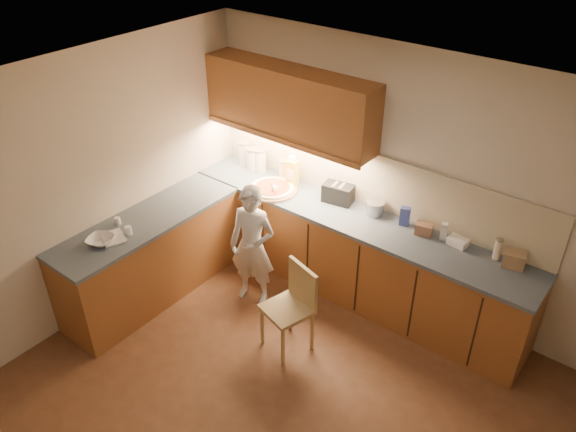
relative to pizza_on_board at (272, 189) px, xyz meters
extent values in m
plane|color=#57331E|center=(1.32, -1.59, -0.94)|extent=(4.50, 4.50, 0.00)
cube|color=beige|center=(1.32, 0.41, 0.36)|extent=(4.50, 0.04, 2.60)
cube|color=beige|center=(-0.93, -1.59, 0.36)|extent=(0.04, 4.00, 2.60)
cube|color=white|center=(1.32, -1.59, 1.66)|extent=(4.50, 4.00, 0.04)
cube|color=#93582A|center=(0.94, 0.11, -0.50)|extent=(3.75, 0.60, 0.88)
cube|color=#93582A|center=(-0.63, -1.19, -0.50)|extent=(0.60, 2.00, 0.88)
cube|color=#455563|center=(0.94, 0.11, -0.04)|extent=(3.77, 0.62, 0.04)
cube|color=#455563|center=(-0.63, -1.19, -0.04)|extent=(0.62, 2.02, 0.04)
cube|color=black|center=(-0.58, -0.19, -0.50)|extent=(0.02, 0.01, 0.80)
cube|color=black|center=(0.02, -0.19, -0.50)|extent=(0.02, 0.01, 0.80)
cube|color=black|center=(0.62, -0.19, -0.50)|extent=(0.02, 0.01, 0.80)
cube|color=black|center=(1.22, -0.19, -0.50)|extent=(0.02, 0.01, 0.80)
cube|color=black|center=(1.82, -0.19, -0.50)|extent=(0.02, 0.01, 0.80)
cube|color=black|center=(2.42, -0.19, -0.50)|extent=(0.02, 0.01, 0.80)
cube|color=beige|center=(0.94, 0.39, 0.27)|extent=(3.75, 0.02, 0.58)
cube|color=#93582A|center=(0.04, 0.23, 0.91)|extent=(1.95, 0.35, 0.70)
cube|color=#93582A|center=(0.04, 0.06, 0.56)|extent=(1.95, 0.02, 0.06)
cylinder|color=tan|center=(0.00, 0.00, -0.01)|extent=(0.53, 0.53, 0.02)
cylinder|color=#F2E5BE|center=(0.00, 0.00, 0.01)|extent=(0.47, 0.47, 0.02)
cylinder|color=#BD3D19|center=(0.00, 0.00, 0.02)|extent=(0.37, 0.37, 0.01)
sphere|color=white|center=(0.06, -0.04, 0.05)|extent=(0.07, 0.07, 0.07)
cylinder|color=white|center=(0.10, -0.10, 0.08)|extent=(0.03, 0.13, 0.21)
imported|color=silver|center=(0.25, -0.63, -0.29)|extent=(0.55, 0.43, 1.32)
cylinder|color=tan|center=(0.75, -1.09, -0.72)|extent=(0.04, 0.04, 0.44)
cylinder|color=tan|center=(1.08, -1.18, -0.72)|extent=(0.04, 0.04, 0.44)
cylinder|color=tan|center=(0.85, -0.77, -0.72)|extent=(0.04, 0.04, 0.44)
cylinder|color=tan|center=(1.17, -0.86, -0.72)|extent=(0.04, 0.04, 0.44)
cube|color=tan|center=(0.96, -0.98, -0.48)|extent=(0.48, 0.48, 0.04)
cube|color=tan|center=(1.01, -0.80, -0.27)|extent=(0.39, 0.14, 0.39)
imported|color=white|center=(-0.63, -1.72, 0.01)|extent=(0.31, 0.31, 0.06)
cylinder|color=beige|center=(-0.63, 0.27, 0.11)|extent=(0.13, 0.13, 0.27)
cylinder|color=tan|center=(-0.63, 0.27, 0.25)|extent=(0.14, 0.14, 0.02)
cylinder|color=white|center=(-0.48, 0.24, 0.10)|extent=(0.14, 0.14, 0.24)
cylinder|color=gray|center=(-0.48, 0.24, 0.23)|extent=(0.15, 0.15, 0.02)
cylinder|color=white|center=(-0.39, 0.27, 0.10)|extent=(0.13, 0.13, 0.25)
cylinder|color=tan|center=(-0.39, 0.27, 0.23)|extent=(0.14, 0.14, 0.02)
cylinder|color=beige|center=(-0.05, 0.28, 0.09)|extent=(0.14, 0.14, 0.22)
cylinder|color=tan|center=(-0.05, 0.28, 0.21)|extent=(0.15, 0.15, 0.02)
cube|color=gold|center=(0.10, 0.23, 0.12)|extent=(0.12, 0.09, 0.29)
cube|color=white|center=(0.10, 0.23, 0.30)|extent=(0.08, 0.06, 0.05)
cube|color=black|center=(0.67, 0.24, 0.07)|extent=(0.33, 0.23, 0.20)
cube|color=#B1B0B6|center=(0.64, 0.23, 0.18)|extent=(0.06, 0.13, 0.00)
cube|color=#B1B0B6|center=(0.71, 0.25, 0.18)|extent=(0.06, 0.13, 0.00)
cylinder|color=#A5A5A9|center=(1.10, 0.27, 0.04)|extent=(0.18, 0.18, 0.13)
cylinder|color=#A5A5A9|center=(1.10, 0.27, 0.11)|extent=(0.19, 0.19, 0.01)
cube|color=#3646A3|center=(1.42, 0.28, 0.07)|extent=(0.11, 0.09, 0.19)
cube|color=#976C51|center=(1.64, 0.25, 0.03)|extent=(0.18, 0.14, 0.11)
cube|color=white|center=(1.82, 0.28, 0.06)|extent=(0.07, 0.07, 0.17)
cube|color=white|center=(1.97, 0.28, 0.01)|extent=(0.19, 0.14, 0.07)
cylinder|color=beige|center=(2.32, 0.29, 0.07)|extent=(0.06, 0.06, 0.20)
cylinder|color=#9C9275|center=(2.32, 0.29, 0.18)|extent=(0.07, 0.07, 0.01)
cube|color=tan|center=(2.48, 0.28, 0.05)|extent=(0.21, 0.18, 0.14)
cube|color=silver|center=(-0.60, -1.61, -0.01)|extent=(0.30, 0.27, 0.02)
cylinder|color=silver|center=(-0.77, -1.43, 0.01)|extent=(0.06, 0.06, 0.07)
cylinder|color=white|center=(-0.54, -1.47, 0.02)|extent=(0.08, 0.08, 0.09)
camera|label=1|loc=(3.33, -3.98, 2.97)|focal=35.00mm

